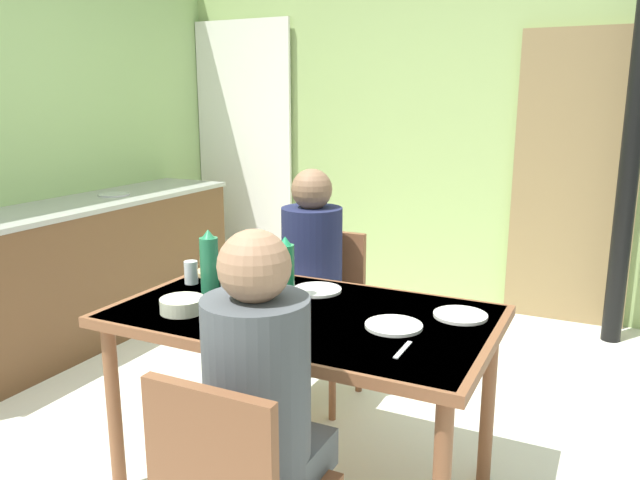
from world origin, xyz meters
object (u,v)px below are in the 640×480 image
person_near_diner (260,382)px  person_far_diner (311,258)px  water_bottle_green_far (209,263)px  water_bottle_green_near (286,271)px  serving_bowl_center (182,305)px  kitchen_counter (77,272)px  dining_table (303,330)px  chair_far_diner (323,304)px

person_near_diner → person_far_diner: size_ratio=1.00×
person_far_diner → water_bottle_green_far: 0.63m
water_bottle_green_near → serving_bowl_center: bearing=-133.9°
person_near_diner → water_bottle_green_near: (-0.32, 0.73, 0.10)m
person_far_diner → water_bottle_green_near: (0.17, -0.55, 0.10)m
kitchen_counter → person_near_diner: bearing=-32.3°
serving_bowl_center → dining_table: bearing=26.9°
chair_far_diner → kitchen_counter: bearing=-0.1°
dining_table → person_far_diner: bearing=114.4°
person_near_diner → serving_bowl_center: person_near_diner is taller
kitchen_counter → person_far_diner: 1.80m
chair_far_diner → person_far_diner: bearing=90.0°
serving_bowl_center → water_bottle_green_far: bearing=101.5°
person_far_diner → serving_bowl_center: (-0.12, -0.85, -0.00)m
water_bottle_green_near → dining_table: bearing=-35.7°
person_far_diner → serving_bowl_center: 0.86m
dining_table → serving_bowl_center: (-0.41, -0.21, 0.10)m
kitchen_counter → water_bottle_green_near: water_bottle_green_near is taller
chair_far_diner → person_far_diner: person_far_diner is taller
person_far_diner → water_bottle_green_far: bearing=74.2°
chair_far_diner → serving_bowl_center: bearing=83.1°
chair_far_diner → water_bottle_green_far: size_ratio=3.22×
chair_far_diner → water_bottle_green_near: (0.17, -0.69, 0.38)m
person_far_diner → water_bottle_green_far: person_far_diner is taller
kitchen_counter → serving_bowl_center: bearing=-31.1°
kitchen_counter → serving_bowl_center: 1.95m
person_near_diner → serving_bowl_center: bearing=144.5°
water_bottle_green_near → water_bottle_green_far: water_bottle_green_far is taller
serving_bowl_center → person_far_diner: bearing=82.0°
dining_table → water_bottle_green_near: 0.25m
chair_far_diner → person_far_diner: 0.31m
kitchen_counter → person_near_diner: person_near_diner is taller
person_far_diner → water_bottle_green_far: size_ratio=2.85×
water_bottle_green_near → person_near_diner: bearing=-66.2°
kitchen_counter → dining_table: size_ratio=1.74×
chair_far_diner → person_near_diner: size_ratio=1.13×
water_bottle_green_far → person_near_diner: bearing=-46.0°
dining_table → person_near_diner: (0.20, -0.64, 0.10)m
serving_bowl_center → person_near_diner: bearing=-35.5°
person_near_diner → water_bottle_green_near: 0.81m
water_bottle_green_near → water_bottle_green_far: size_ratio=0.98×
water_bottle_green_far → water_bottle_green_near: bearing=8.0°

